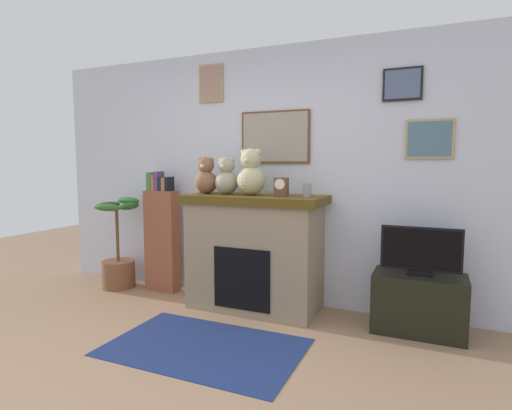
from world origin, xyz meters
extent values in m
plane|color=#9E785A|center=(0.00, 0.00, 0.00)|extent=(12.00, 12.00, 0.00)
cube|color=silver|center=(0.00, 2.00, 1.30)|extent=(5.20, 0.12, 2.60)
cube|color=brown|center=(0.14, 1.93, 1.70)|extent=(0.73, 0.02, 0.53)
cube|color=gray|center=(0.14, 1.91, 1.70)|extent=(0.69, 0.00, 0.49)
cube|color=tan|center=(-0.59, 1.93, 2.28)|extent=(0.29, 0.02, 0.40)
cube|color=tan|center=(-0.59, 1.91, 2.28)|extent=(0.25, 0.00, 0.36)
cube|color=black|center=(1.35, 1.93, 2.13)|extent=(0.34, 0.02, 0.29)
cube|color=slate|center=(1.35, 1.91, 2.13)|extent=(0.30, 0.00, 0.25)
cube|color=tan|center=(1.59, 1.93, 1.64)|extent=(0.40, 0.02, 0.34)
cube|color=slate|center=(1.59, 1.91, 1.64)|extent=(0.36, 0.00, 0.30)
cube|color=gray|center=(0.05, 1.64, 0.52)|extent=(1.25, 0.60, 1.05)
cube|color=#513C12|center=(0.05, 1.64, 1.09)|extent=(1.37, 0.66, 0.08)
cube|color=black|center=(0.05, 1.34, 0.37)|extent=(0.56, 0.02, 0.58)
cube|color=brown|center=(-1.13, 1.74, 0.57)|extent=(0.38, 0.16, 1.13)
cube|color=#397C3D|center=(-1.26, 1.74, 1.23)|extent=(0.05, 0.13, 0.20)
cube|color=#9D5F3F|center=(-1.20, 1.74, 1.22)|extent=(0.04, 0.13, 0.18)
cube|color=#603872|center=(-1.15, 1.74, 1.24)|extent=(0.04, 0.13, 0.21)
cube|color=black|center=(-1.11, 1.74, 1.20)|extent=(0.03, 0.13, 0.15)
cube|color=#916346|center=(-1.06, 1.74, 1.20)|extent=(0.05, 0.13, 0.15)
cube|color=black|center=(-1.02, 1.74, 1.21)|extent=(0.03, 0.13, 0.15)
cylinder|color=brown|center=(-1.67, 1.63, 0.16)|extent=(0.37, 0.37, 0.31)
cylinder|color=brown|center=(-1.67, 1.63, 0.62)|extent=(0.04, 0.04, 0.63)
ellipsoid|color=#265A24|center=(-1.50, 1.65, 0.95)|extent=(0.14, 0.37, 0.08)
ellipsoid|color=#1C6225|center=(-1.65, 1.80, 1.00)|extent=(0.37, 0.15, 0.08)
ellipsoid|color=#2B5A2E|center=(-1.81, 1.64, 0.95)|extent=(0.13, 0.37, 0.08)
ellipsoid|color=#2F5C20|center=(-1.66, 1.48, 0.95)|extent=(0.37, 0.13, 0.08)
cube|color=black|center=(1.56, 1.64, 0.25)|extent=(0.75, 0.40, 0.50)
cube|color=black|center=(1.56, 1.64, 0.52)|extent=(0.20, 0.14, 0.04)
cube|color=black|center=(1.56, 1.64, 0.72)|extent=(0.64, 0.03, 0.36)
cube|color=black|center=(1.56, 1.62, 0.72)|extent=(0.60, 0.00, 0.32)
cube|color=navy|center=(0.05, 0.66, 0.00)|extent=(1.51, 0.96, 0.01)
cylinder|color=gray|center=(0.58, 1.62, 1.19)|extent=(0.08, 0.08, 0.12)
cube|color=brown|center=(0.33, 1.62, 1.21)|extent=(0.12, 0.09, 0.17)
cylinder|color=white|center=(0.33, 1.58, 1.24)|extent=(0.10, 0.01, 0.10)
sphere|color=brown|center=(-0.48, 1.62, 1.24)|extent=(0.23, 0.23, 0.23)
sphere|color=brown|center=(-0.48, 1.62, 1.41)|extent=(0.17, 0.17, 0.17)
sphere|color=brown|center=(-0.54, 1.62, 1.46)|extent=(0.06, 0.06, 0.06)
sphere|color=brown|center=(-0.43, 1.62, 1.46)|extent=(0.06, 0.06, 0.06)
sphere|color=beige|center=(-0.48, 1.56, 1.41)|extent=(0.05, 0.05, 0.05)
sphere|color=#A09D86|center=(-0.25, 1.62, 1.24)|extent=(0.23, 0.23, 0.23)
sphere|color=#A09D86|center=(-0.25, 1.62, 1.41)|extent=(0.17, 0.17, 0.17)
sphere|color=#A09D86|center=(-0.31, 1.62, 1.46)|extent=(0.06, 0.06, 0.06)
sphere|color=#A09D86|center=(-0.19, 1.62, 1.46)|extent=(0.06, 0.06, 0.06)
sphere|color=beige|center=(-0.25, 1.56, 1.41)|extent=(0.05, 0.05, 0.05)
sphere|color=#C2BD8E|center=(0.02, 1.62, 1.27)|extent=(0.28, 0.28, 0.28)
sphere|color=#C2BD8E|center=(0.02, 1.62, 1.48)|extent=(0.20, 0.20, 0.20)
sphere|color=#C2BD8E|center=(-0.05, 1.62, 1.54)|extent=(0.07, 0.07, 0.07)
sphere|color=#C2BD8E|center=(0.09, 1.62, 1.54)|extent=(0.07, 0.07, 0.07)
sphere|color=beige|center=(0.02, 1.54, 1.47)|extent=(0.06, 0.06, 0.06)
camera|label=1|loc=(1.64, -1.99, 1.43)|focal=28.72mm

